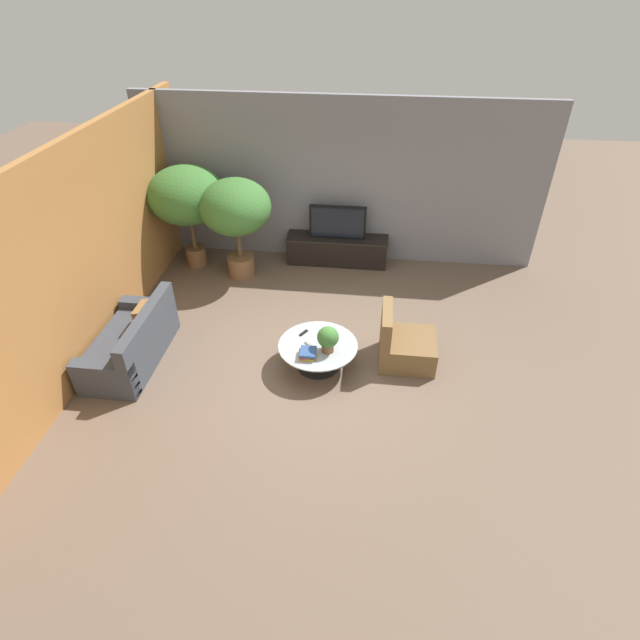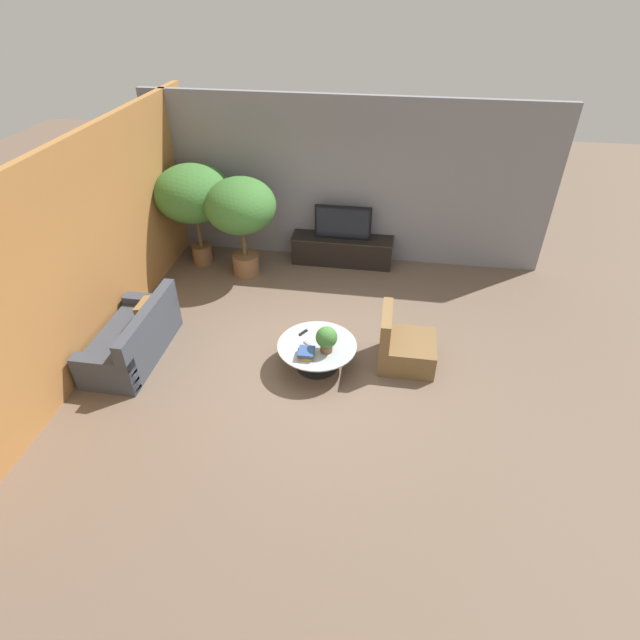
% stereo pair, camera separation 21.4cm
% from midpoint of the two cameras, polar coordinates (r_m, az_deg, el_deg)
% --- Properties ---
extents(ground_plane, '(24.00, 24.00, 0.00)m').
position_cam_midpoint_polar(ground_plane, '(7.42, 0.44, -4.47)').
color(ground_plane, brown).
extents(back_wall_stone, '(7.40, 0.12, 3.00)m').
position_cam_midpoint_polar(back_wall_stone, '(9.48, 3.52, 15.46)').
color(back_wall_stone, gray).
rests_on(back_wall_stone, ground).
extents(side_wall_left, '(0.12, 7.40, 3.00)m').
position_cam_midpoint_polar(side_wall_left, '(7.82, -23.86, 7.71)').
color(side_wall_left, '#B2753D').
rests_on(side_wall_left, ground).
extents(media_console, '(1.93, 0.50, 0.53)m').
position_cam_midpoint_polar(media_console, '(9.69, 3.19, 8.01)').
color(media_console, black).
rests_on(media_console, ground).
extents(television, '(1.05, 0.13, 0.63)m').
position_cam_midpoint_polar(television, '(9.44, 3.30, 11.04)').
color(television, black).
rests_on(television, media_console).
extents(coffee_table, '(1.13, 1.13, 0.39)m').
position_cam_midpoint_polar(coffee_table, '(7.13, 0.53, -3.54)').
color(coffee_table, black).
rests_on(coffee_table, ground).
extents(couch_by_wall, '(0.84, 1.71, 0.84)m').
position_cam_midpoint_polar(couch_by_wall, '(7.78, -19.77, -2.11)').
color(couch_by_wall, '#3D424C').
rests_on(couch_by_wall, ground).
extents(armchair_wicker, '(0.80, 0.76, 0.86)m').
position_cam_midpoint_polar(armchair_wicker, '(7.32, 10.34, -3.09)').
color(armchair_wicker, brown).
rests_on(armchair_wicker, ground).
extents(potted_palm_tall, '(1.39, 1.39, 1.92)m').
position_cam_midpoint_polar(potted_palm_tall, '(9.47, -13.65, 13.73)').
color(potted_palm_tall, brown).
rests_on(potted_palm_tall, ground).
extents(potted_palm_corner, '(1.24, 1.24, 1.83)m').
position_cam_midpoint_polar(potted_palm_corner, '(8.95, -8.36, 12.40)').
color(potted_palm_corner, brown).
rests_on(potted_palm_corner, ground).
extents(potted_plant_tabletop, '(0.30, 0.30, 0.39)m').
position_cam_midpoint_polar(potted_plant_tabletop, '(6.82, 1.66, -2.13)').
color(potted_plant_tabletop, brown).
rests_on(potted_plant_tabletop, coffee_table).
extents(book_stack, '(0.25, 0.25, 0.10)m').
position_cam_midpoint_polar(book_stack, '(6.83, -0.69, -3.82)').
color(book_stack, gold).
rests_on(book_stack, coffee_table).
extents(remote_black, '(0.12, 0.16, 0.02)m').
position_cam_midpoint_polar(remote_black, '(7.27, -1.07, -1.44)').
color(remote_black, black).
rests_on(remote_black, coffee_table).
extents(remote_silver, '(0.15, 0.14, 0.02)m').
position_cam_midpoint_polar(remote_silver, '(7.06, -0.52, -2.76)').
color(remote_silver, gray).
rests_on(remote_silver, coffee_table).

